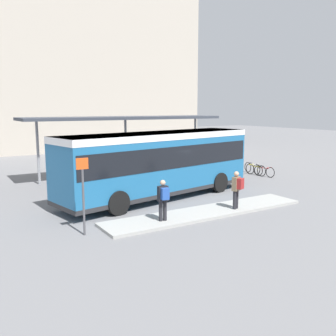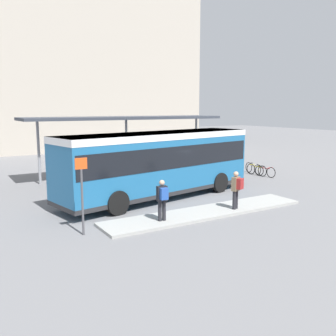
# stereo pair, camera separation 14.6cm
# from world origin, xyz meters

# --- Properties ---
(ground_plane) EXTENTS (120.00, 120.00, 0.00)m
(ground_plane) POSITION_xyz_m (0.00, 0.00, 0.00)
(ground_plane) COLOR slate
(curb_island) EXTENTS (9.59, 1.80, 0.12)m
(curb_island) POSITION_xyz_m (0.36, -3.56, 0.06)
(curb_island) COLOR #9E9E99
(curb_island) RESTS_ON ground_plane
(city_bus) EXTENTS (11.01, 4.43, 3.32)m
(city_bus) POSITION_xyz_m (0.01, 0.00, 1.93)
(city_bus) COLOR #1E6093
(city_bus) RESTS_ON ground_plane
(pedestrian_waiting) EXTENTS (0.42, 0.44, 1.64)m
(pedestrian_waiting) POSITION_xyz_m (-2.03, -3.83, 1.06)
(pedestrian_waiting) COLOR #232328
(pedestrian_waiting) RESTS_ON curb_island
(pedestrian_companion) EXTENTS (0.48, 0.52, 1.68)m
(pedestrian_companion) POSITION_xyz_m (1.63, -3.98, 1.08)
(pedestrian_companion) COLOR #232328
(pedestrian_companion) RESTS_ON curb_island
(bicycle_red) EXTENTS (0.48, 1.64, 0.71)m
(bicycle_red) POSITION_xyz_m (9.02, 1.53, 0.36)
(bicycle_red) COLOR black
(bicycle_red) RESTS_ON ground_plane
(bicycle_yellow) EXTENTS (0.48, 1.74, 0.75)m
(bicycle_yellow) POSITION_xyz_m (8.90, 2.21, 0.38)
(bicycle_yellow) COLOR black
(bicycle_yellow) RESTS_ON ground_plane
(bicycle_white) EXTENTS (0.48, 1.70, 0.73)m
(bicycle_white) POSITION_xyz_m (9.23, 2.89, 0.37)
(bicycle_white) COLOR black
(bicycle_white) RESTS_ON ground_plane
(station_shelter) EXTENTS (13.43, 3.04, 3.97)m
(station_shelter) POSITION_xyz_m (1.33, 6.72, 3.80)
(station_shelter) COLOR #383D47
(station_shelter) RESTS_ON ground_plane
(platform_sign) EXTENTS (0.44, 0.08, 2.80)m
(platform_sign) POSITION_xyz_m (-5.12, -3.49, 1.56)
(platform_sign) COLOR #4C4C51
(platform_sign) RESTS_ON ground_plane
(station_building) EXTENTS (25.51, 12.02, 17.29)m
(station_building) POSITION_xyz_m (5.30, 27.66, 8.64)
(station_building) COLOR #B2A899
(station_building) RESTS_ON ground_plane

